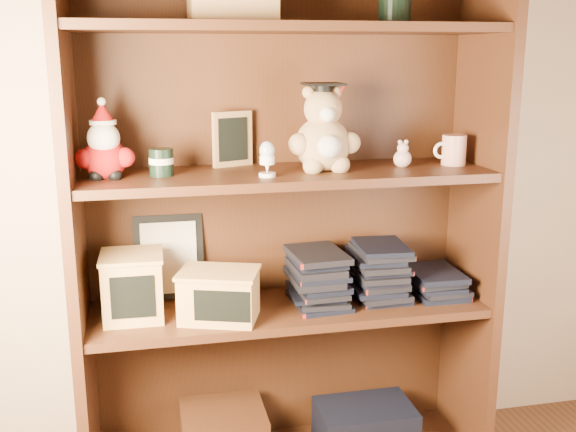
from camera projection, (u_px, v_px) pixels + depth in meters
name	position (u px, v px, depth m)	size (l,w,h in m)	color
bookcase	(283.00, 226.00, 1.98)	(1.20, 0.35, 1.60)	#442413
shelf_lower	(288.00, 309.00, 1.98)	(1.14, 0.33, 0.02)	#442413
shelf_upper	(288.00, 175.00, 1.89)	(1.14, 0.33, 0.02)	#442413
santa_plush	(104.00, 148.00, 1.76)	(0.15, 0.11, 0.22)	#A50F0F
teachers_tin	(161.00, 162.00, 1.81)	(0.07, 0.07, 0.07)	black
chalkboard_plaque	(232.00, 140.00, 1.95)	(0.12, 0.09, 0.16)	#9E7547
egg_cup	(267.00, 158.00, 1.79)	(0.05, 0.05, 0.10)	white
grad_teddy_bear	(323.00, 137.00, 1.88)	(0.21, 0.18, 0.25)	tan
pink_figurine	(403.00, 156.00, 1.95)	(0.05, 0.05, 0.08)	#CEA59F
teacher_mug	(453.00, 150.00, 1.98)	(0.10, 0.07, 0.09)	silver
certificate_frame	(169.00, 257.00, 2.01)	(0.20, 0.05, 0.25)	black
treats_box	(133.00, 285.00, 1.87)	(0.17, 0.17, 0.19)	#DCA65A
pencils_box	(219.00, 295.00, 1.86)	(0.25, 0.22, 0.14)	#DCA65A
book_stack_left	(317.00, 277.00, 1.98)	(0.14, 0.20, 0.16)	black
book_stack_mid	(378.00, 270.00, 2.02)	(0.14, 0.20, 0.18)	black
book_stack_right	(435.00, 281.00, 2.07)	(0.14, 0.20, 0.08)	black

